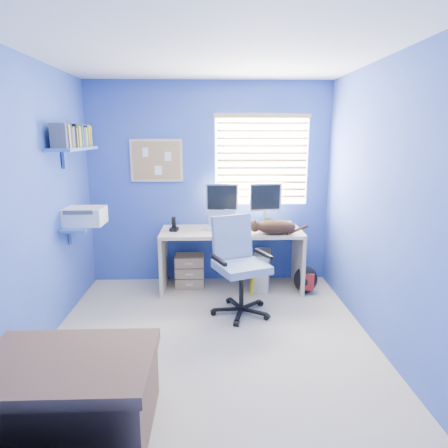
{
  "coord_description": "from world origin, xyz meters",
  "views": [
    {
      "loc": [
        0.01,
        -3.4,
        1.85
      ],
      "look_at": [
        0.15,
        0.65,
        0.95
      ],
      "focal_mm": 32.0,
      "sensor_mm": 36.0,
      "label": 1
    }
  ],
  "objects_px": {
    "laptop": "(219,221)",
    "office_chair": "(239,278)",
    "cat": "(276,227)",
    "tower_pc": "(262,270)",
    "desk": "(231,260)"
  },
  "relations": [
    {
      "from": "laptop",
      "to": "office_chair",
      "type": "distance_m",
      "value": 0.87
    },
    {
      "from": "cat",
      "to": "tower_pc",
      "type": "distance_m",
      "value": 0.65
    },
    {
      "from": "desk",
      "to": "cat",
      "type": "height_order",
      "value": "cat"
    },
    {
      "from": "laptop",
      "to": "office_chair",
      "type": "height_order",
      "value": "office_chair"
    },
    {
      "from": "laptop",
      "to": "cat",
      "type": "height_order",
      "value": "laptop"
    },
    {
      "from": "cat",
      "to": "desk",
      "type": "bearing_deg",
      "value": 154.87
    },
    {
      "from": "cat",
      "to": "office_chair",
      "type": "height_order",
      "value": "office_chair"
    },
    {
      "from": "tower_pc",
      "to": "office_chair",
      "type": "xyz_separation_m",
      "value": [
        -0.33,
        -0.71,
        0.16
      ]
    },
    {
      "from": "laptop",
      "to": "cat",
      "type": "distance_m",
      "value": 0.69
    },
    {
      "from": "desk",
      "to": "office_chair",
      "type": "height_order",
      "value": "office_chair"
    },
    {
      "from": "desk",
      "to": "cat",
      "type": "xyz_separation_m",
      "value": [
        0.5,
        -0.2,
        0.45
      ]
    },
    {
      "from": "office_chair",
      "to": "cat",
      "type": "bearing_deg",
      "value": 46.21
    },
    {
      "from": "laptop",
      "to": "office_chair",
      "type": "bearing_deg",
      "value": -58.72
    },
    {
      "from": "laptop",
      "to": "office_chair",
      "type": "xyz_separation_m",
      "value": [
        0.19,
        -0.7,
        -0.47
      ]
    },
    {
      "from": "laptop",
      "to": "tower_pc",
      "type": "relative_size",
      "value": 0.73
    }
  ]
}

